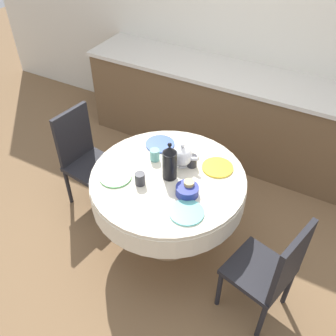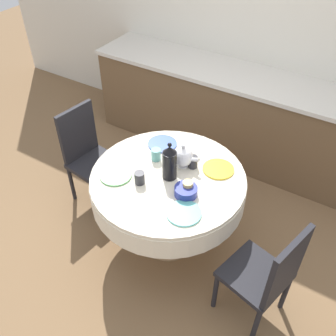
% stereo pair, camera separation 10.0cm
% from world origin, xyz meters
% --- Properties ---
extents(ground_plane, '(12.00, 12.00, 0.00)m').
position_xyz_m(ground_plane, '(0.00, 0.00, 0.00)').
color(ground_plane, brown).
extents(wall_back, '(7.00, 0.05, 2.60)m').
position_xyz_m(wall_back, '(0.00, 1.78, 1.30)').
color(wall_back, silver).
rests_on(wall_back, ground_plane).
extents(kitchen_counter, '(3.24, 0.64, 0.94)m').
position_xyz_m(kitchen_counter, '(0.00, 1.44, 0.47)').
color(kitchen_counter, brown).
rests_on(kitchen_counter, ground_plane).
extents(dining_table, '(1.17, 1.17, 0.76)m').
position_xyz_m(dining_table, '(0.00, 0.00, 0.63)').
color(dining_table, tan).
rests_on(dining_table, ground_plane).
extents(chair_left, '(0.49, 0.49, 0.94)m').
position_xyz_m(chair_left, '(0.90, -0.23, 0.51)').
color(chair_left, black).
rests_on(chair_left, ground_plane).
extents(chair_right, '(0.45, 0.45, 0.94)m').
position_xyz_m(chair_right, '(-0.92, 0.12, 0.51)').
color(chair_right, black).
rests_on(chair_right, ground_plane).
extents(plate_near_left, '(0.24, 0.24, 0.01)m').
position_xyz_m(plate_near_left, '(-0.33, -0.20, 0.76)').
color(plate_near_left, '#5BA85B').
rests_on(plate_near_left, dining_table).
extents(cup_near_left, '(0.07, 0.07, 0.10)m').
position_xyz_m(cup_near_left, '(-0.14, -0.17, 0.81)').
color(cup_near_left, '#28282D').
rests_on(cup_near_left, dining_table).
extents(plate_near_right, '(0.24, 0.24, 0.01)m').
position_xyz_m(plate_near_right, '(0.29, -0.26, 0.76)').
color(plate_near_right, '#60BCB7').
rests_on(plate_near_right, dining_table).
extents(cup_near_right, '(0.07, 0.07, 0.10)m').
position_xyz_m(cup_near_right, '(0.21, -0.07, 0.81)').
color(cup_near_right, '#DBB766').
rests_on(cup_near_right, dining_table).
extents(plate_far_left, '(0.24, 0.24, 0.01)m').
position_xyz_m(plate_far_left, '(-0.24, 0.30, 0.76)').
color(plate_far_left, '#3856AD').
rests_on(plate_far_left, dining_table).
extents(cup_far_left, '(0.07, 0.07, 0.10)m').
position_xyz_m(cup_far_left, '(-0.18, 0.12, 0.81)').
color(cup_far_left, '#5BA39E').
rests_on(cup_far_left, dining_table).
extents(plate_far_right, '(0.24, 0.24, 0.01)m').
position_xyz_m(plate_far_right, '(0.29, 0.26, 0.76)').
color(plate_far_right, yellow).
rests_on(plate_far_right, dining_table).
extents(cup_far_right, '(0.07, 0.07, 0.10)m').
position_xyz_m(cup_far_right, '(0.10, 0.19, 0.81)').
color(cup_far_right, '#28282D').
rests_on(cup_far_right, dining_table).
extents(coffee_carafe, '(0.11, 0.11, 0.31)m').
position_xyz_m(coffee_carafe, '(0.01, 0.00, 0.90)').
color(coffee_carafe, black).
rests_on(coffee_carafe, dining_table).
extents(teapot, '(0.22, 0.16, 0.20)m').
position_xyz_m(teapot, '(0.03, 0.16, 0.85)').
color(teapot, white).
rests_on(teapot, dining_table).
extents(fruit_bowl, '(0.16, 0.16, 0.07)m').
position_xyz_m(fruit_bowl, '(0.21, -0.10, 0.79)').
color(fruit_bowl, navy).
rests_on(fruit_bowl, dining_table).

